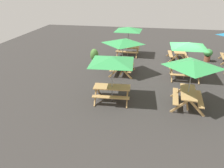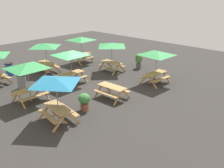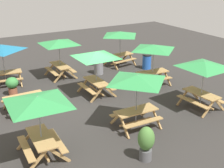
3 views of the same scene
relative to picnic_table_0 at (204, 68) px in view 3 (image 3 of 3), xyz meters
The scene contains 14 objects.
ground_plane 5.67m from the picnic_table_0, 43.74° to the right, with size 33.16×33.16×0.00m, color #33302D.
picnic_table_0 is the anchor object (origin of this frame).
picnic_table_1 8.33m from the picnic_table_0, 27.76° to the right, with size 1.84×1.58×0.81m.
picnic_table_2 5.24m from the picnic_table_0, 48.15° to the right, with size 2.83×2.83×2.34m.
picnic_table_3 8.47m from the picnic_table_0, 61.03° to the right, with size 2.83×2.83×2.34m.
picnic_table_4 10.58m from the picnic_table_0, 46.57° to the right, with size 2.26×2.26×2.34m.
picnic_table_5 3.66m from the picnic_table_0, ahead, with size 2.05×2.05×2.34m.
picnic_table_6 7.58m from the picnic_table_0, 91.31° to the right, with size 2.27×2.27×2.34m.
picnic_table_7 7.72m from the picnic_table_0, ahead, with size 2.83×2.83×2.34m.
picnic_table_8 3.65m from the picnic_table_0, 88.56° to the right, with size 2.14×2.14×2.34m.
trash_bin_blue 6.39m from the picnic_table_0, 102.04° to the right, with size 0.59×0.59×0.98m.
trash_bin_gray 7.16m from the picnic_table_0, 74.54° to the right, with size 0.59×0.59×0.98m.
potted_plant_0 9.55m from the picnic_table_0, 39.56° to the right, with size 0.65×0.65×0.97m.
potted_plant_1 5.32m from the picnic_table_0, 24.22° to the left, with size 0.58×0.58×1.27m.
Camera 3 is at (6.48, 13.17, 6.37)m, focal length 50.00 mm.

